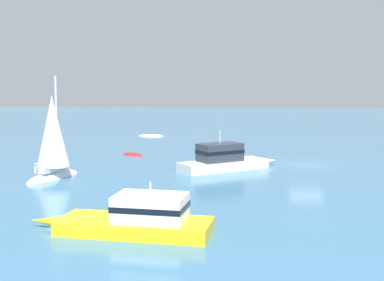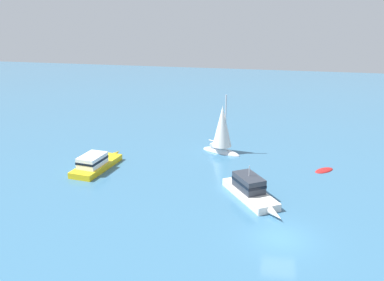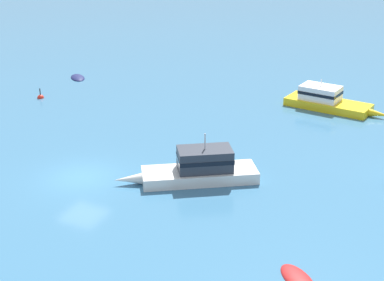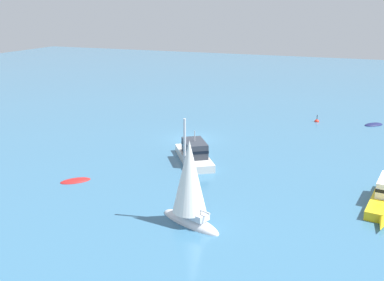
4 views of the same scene
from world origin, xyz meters
The scene contains 5 objects.
ground_plane centered at (0.00, 0.00, 0.00)m, with size 160.00×160.00×0.00m, color teal.
cabin_cruiser centered at (9.72, 18.63, 0.68)m, with size 8.16×3.26×2.24m.
rib centered at (14.16, -4.14, 0.00)m, with size 2.45×2.43×0.38m.
cabin_cruiser_1 centered at (6.31, 2.68, 0.76)m, with size 7.54×5.74×2.85m.
yacht centered at (17.39, 6.81, 2.42)m, with size 2.97×4.84×7.22m.
Camera 2 is at (-28.21, 0.52, 16.42)m, focal length 40.31 mm.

